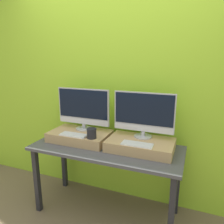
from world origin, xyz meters
The scene contains 9 objects.
wall_back centered at (0.00, 0.70, 1.30)m, with size 8.00×0.04×2.60m.
workbench centered at (0.00, 0.31, 0.66)m, with size 1.51×0.63×0.75m.
wooden_riser_left centered at (-0.33, 0.37, 0.80)m, with size 0.63×0.39×0.10m.
monitor_left centered at (-0.33, 0.47, 1.09)m, with size 0.60×0.18×0.45m.
keyboard_left centered at (-0.33, 0.25, 0.86)m, with size 0.29×0.11×0.01m.
mug centered at (-0.13, 0.25, 0.90)m, with size 0.09×0.09×0.10m.
wooden_riser_right centered at (0.33, 0.37, 0.80)m, with size 0.63×0.39×0.10m.
monitor_right centered at (0.33, 0.47, 1.09)m, with size 0.60×0.18×0.45m.
keyboard_right centered at (0.33, 0.25, 0.86)m, with size 0.29×0.11×0.01m.
Camera 1 is at (0.80, -1.56, 1.64)m, focal length 35.00 mm.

